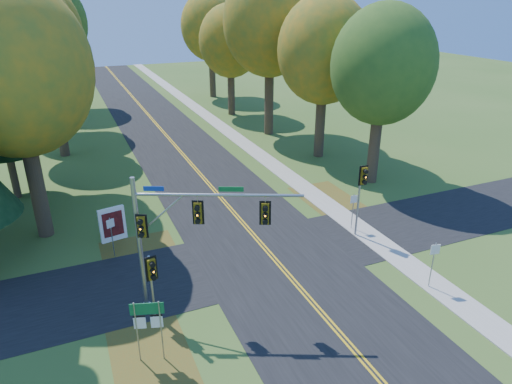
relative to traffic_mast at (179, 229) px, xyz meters
name	(u,v)px	position (x,y,z in m)	size (l,w,h in m)	color
ground	(287,273)	(5.51, 0.82, -4.10)	(160.00, 160.00, 0.00)	#385A20
road_main	(287,273)	(5.51, 0.82, -4.09)	(8.00, 160.00, 0.02)	black
road_cross	(270,254)	(5.51, 2.82, -4.09)	(60.00, 6.00, 0.02)	black
centerline_left	(285,273)	(5.41, 0.82, -4.07)	(0.10, 160.00, 0.01)	gold
centerline_right	(289,273)	(5.61, 0.82, -4.07)	(0.10, 160.00, 0.01)	gold
sidewalk_east	(386,248)	(11.71, 0.82, -4.07)	(1.60, 160.00, 0.06)	#9E998E
leaf_patch_w_near	(143,262)	(-0.99, 4.82, -4.09)	(4.00, 6.00, 0.00)	brown
leaf_patch_e	(337,205)	(12.31, 6.82, -4.09)	(3.50, 8.00, 0.00)	brown
leaf_patch_w_far	(151,355)	(-1.99, -2.18, -4.09)	(3.00, 5.00, 0.00)	brown
tree_w_a	(14,70)	(-5.62, 10.20, 5.39)	(8.00, 8.00, 14.15)	#38281C
tree_e_a	(383,66)	(17.08, 9.60, 4.43)	(7.20, 7.20, 12.73)	#38281C
tree_w_b	(7,41)	(-6.21, 17.11, 6.27)	(8.60, 8.60, 15.38)	#38281C
tree_e_b	(324,51)	(16.48, 16.40, 4.80)	(7.60, 7.60, 13.33)	#38281C
tree_w_c	(50,63)	(-4.03, 25.29, 3.85)	(6.80, 6.80, 11.91)	#38281C
tree_e_c	(270,22)	(15.39, 24.51, 6.56)	(8.80, 8.80, 15.79)	#38281C
tree_w_d	(39,32)	(-4.61, 34.01, 5.68)	(8.20, 8.20, 14.56)	#38281C
tree_e_d	(231,42)	(14.78, 33.69, 4.14)	(7.00, 7.00, 12.32)	#38281C
tree_w_e	(51,22)	(-3.41, 44.91, 5.97)	(8.40, 8.40, 14.97)	#38281C
tree_e_e	(211,27)	(15.98, 44.40, 5.09)	(7.80, 7.80, 13.74)	#38281C
traffic_mast	(179,229)	(0.00, 0.00, 0.00)	(6.45, 3.07, 6.37)	gray
east_signal_pole	(362,184)	(11.01, 2.65, -0.73)	(0.51, 0.59, 4.44)	#9CA0A5
ped_signal_pole	(152,273)	(-1.32, -0.13, -1.74)	(0.50, 0.58, 3.18)	gray
route_sign_cluster	(148,319)	(-1.96, -2.42, -2.20)	(1.21, 0.41, 2.70)	gray
info_kiosk	(113,224)	(-2.08, 7.82, -3.08)	(1.49, 0.48, 2.05)	white
reg_sign_e_north	(353,205)	(11.25, 3.59, -2.53)	(0.44, 0.07, 2.29)	gray
reg_sign_e_south	(434,257)	(11.27, -2.94, -2.42)	(0.47, 0.12, 2.46)	gray
reg_sign_w	(111,230)	(-2.30, 5.97, -2.51)	(0.42, 0.21, 2.32)	gray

